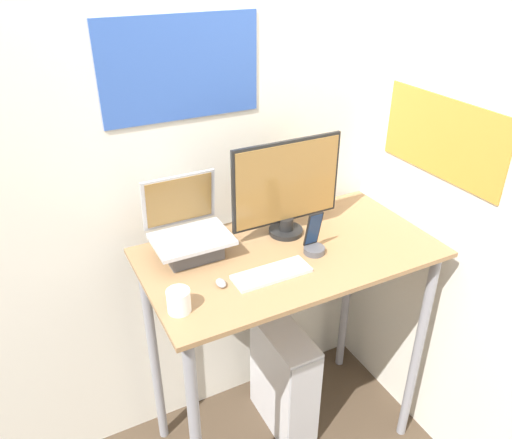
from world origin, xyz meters
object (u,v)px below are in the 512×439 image
Objects in this scene: mouse at (221,283)px; computer_tower at (284,379)px; keyboard at (272,273)px; cell_phone at (314,243)px; laptop at (190,237)px; monitor at (287,189)px.

mouse is 0.09× the size of computer_tower.
keyboard is 0.19m from mouse.
cell_phone is at bearing -71.73° from computer_tower.
cell_phone reaches higher than computer_tower.
mouse is 0.90m from computer_tower.
keyboard is at bearing -7.78° from mouse.
mouse is at bearing -175.07° from cell_phone.
laptop is 0.35m from keyboard.
keyboard is at bearing -52.34° from laptop.
cell_phone is at bearing -83.05° from monitor.
computer_tower is at bearing 108.27° from cell_phone.
laptop is 0.26m from mouse.
monitor reaches higher than cell_phone.
cell_phone is (0.41, 0.04, 0.03)m from mouse.
cell_phone is at bearing 15.57° from keyboard.
laptop is 1.70× the size of cell_phone.
laptop reaches higher than keyboard.
keyboard is 0.84m from computer_tower.
cell_phone is at bearing 4.93° from mouse.
mouse is 0.42m from cell_phone.
computer_tower is (-0.04, 0.12, -0.84)m from cell_phone.
laptop is 1.02× the size of keyboard.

